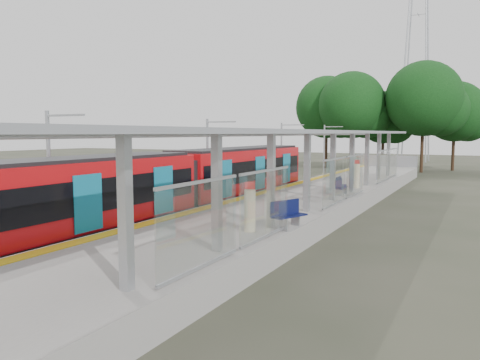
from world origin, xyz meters
The scene contains 15 objects.
trackbed centered at (-4.50, 20.00, 0.12)m, with size 3.00×70.00×0.24m, color #59544C.
platform centered at (0.00, 20.00, 0.50)m, with size 6.00×50.00×1.00m, color gray.
tactile_strip centered at (-2.55, 20.00, 1.01)m, with size 0.60×50.00×0.02m, color gold.
end_fence centered at (0.00, 44.95, 1.60)m, with size 6.00×0.10×1.20m, color #9EA0A5.
train centered at (-4.50, 12.94, 2.05)m, with size 2.74×27.60×3.62m.
canopy centered at (1.61, 16.19, 4.20)m, with size 3.27×38.00×3.66m.
pylon centered at (-1.00, 73.00, 19.00)m, with size 8.00×4.00×38.00m, color #9EA0A5, non-canonical shape.
tree_cluster centered at (-1.84, 52.70, 7.71)m, with size 22.41×13.02×12.68m.
catenary_masts centered at (-6.22, 19.00, 2.91)m, with size 2.08×48.16×5.40m.
bench_near centered at (2.61, 10.14, 1.54)m, with size 1.00×1.57×1.03m.
bench_mid centered at (1.78, 20.35, 1.49)m, with size 0.45×1.38×0.93m.
bench_far centered at (1.49, 21.34, 1.50)m, with size 0.56×1.41×0.94m.
info_pillar_near centered at (1.67, 8.89, 1.77)m, with size 0.40×0.40×1.79m.
info_pillar_far centered at (1.77, 24.17, 1.79)m, with size 0.41×0.41×1.81m.
litter_bin centered at (0.79, 17.40, 1.42)m, with size 0.41×0.41×0.84m, color #9EA0A5.
Camera 1 is at (8.99, -5.89, 4.52)m, focal length 35.00 mm.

